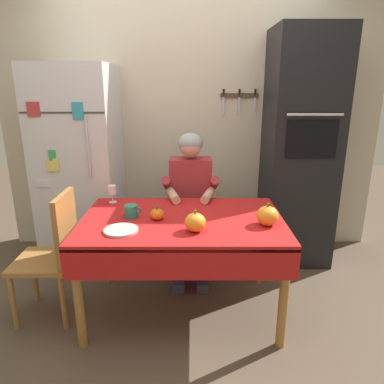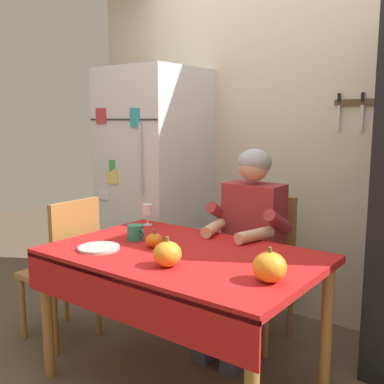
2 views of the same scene
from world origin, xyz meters
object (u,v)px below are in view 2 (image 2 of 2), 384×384
(chair_behind_person, at_px, (262,260))
(seated_person, at_px, (248,232))
(coffee_mug, at_px, (135,233))
(dining_table, at_px, (180,268))
(wine_glass, at_px, (147,211))
(pumpkin_large, at_px, (167,254))
(chair_left_side, at_px, (67,264))
(refrigerator, at_px, (155,186))
(pumpkin_medium, at_px, (270,267))
(serving_tray, at_px, (99,248))
(pumpkin_small, at_px, (154,240))

(chair_behind_person, distance_m, seated_person, 0.29)
(chair_behind_person, distance_m, coffee_mug, 0.90)
(dining_table, height_order, seated_person, seated_person)
(wine_glass, height_order, pumpkin_large, pumpkin_large)
(chair_left_side, height_order, wine_glass, chair_left_side)
(refrigerator, xyz_separation_m, pumpkin_medium, (1.52, -0.98, -0.10))
(chair_left_side, bearing_deg, wine_glass, 48.40)
(pumpkin_large, xyz_separation_m, serving_tray, (-0.47, -0.00, -0.05))
(coffee_mug, distance_m, wine_glass, 0.38)
(chair_behind_person, bearing_deg, pumpkin_small, -106.02)
(chair_behind_person, height_order, pumpkin_large, chair_behind_person)
(refrigerator, bearing_deg, serving_tray, -62.50)
(pumpkin_large, relative_size, pumpkin_small, 1.44)
(pumpkin_large, bearing_deg, wine_glass, 138.71)
(pumpkin_large, height_order, pumpkin_medium, pumpkin_medium)
(chair_left_side, relative_size, pumpkin_small, 9.37)
(coffee_mug, xyz_separation_m, pumpkin_large, (0.45, -0.25, 0.02))
(serving_tray, bearing_deg, pumpkin_medium, 6.48)
(chair_left_side, height_order, serving_tray, chair_left_side)
(serving_tray, bearing_deg, pumpkin_small, 44.52)
(pumpkin_large, distance_m, pumpkin_medium, 0.49)
(chair_behind_person, relative_size, pumpkin_large, 6.53)
(dining_table, bearing_deg, wine_glass, 146.89)
(refrigerator, bearing_deg, coffee_mug, -54.75)
(chair_left_side, distance_m, coffee_mug, 0.61)
(pumpkin_large, bearing_deg, pumpkin_medium, 12.29)
(wine_glass, relative_size, serving_tray, 0.63)
(dining_table, xyz_separation_m, chair_left_side, (-0.90, -0.03, -0.14))
(pumpkin_large, relative_size, pumpkin_medium, 0.94)
(seated_person, bearing_deg, dining_table, -95.29)
(chair_left_side, distance_m, wine_glass, 0.61)
(seated_person, bearing_deg, chair_left_side, -146.58)
(refrigerator, xyz_separation_m, pumpkin_large, (1.04, -1.09, -0.10))
(seated_person, distance_m, coffee_mug, 0.70)
(refrigerator, distance_m, coffee_mug, 1.03)
(refrigerator, distance_m, pumpkin_large, 1.51)
(chair_behind_person, xyz_separation_m, chair_left_side, (-0.96, -0.82, 0.00))
(coffee_mug, height_order, pumpkin_large, pumpkin_large)
(dining_table, xyz_separation_m, pumpkin_medium, (0.57, -0.10, 0.15))
(refrigerator, bearing_deg, chair_left_side, -86.90)
(wine_glass, xyz_separation_m, pumpkin_medium, (1.12, -0.46, -0.03))
(serving_tray, bearing_deg, chair_behind_person, 66.35)
(refrigerator, xyz_separation_m, serving_tray, (0.57, -1.09, -0.15))
(dining_table, bearing_deg, coffee_mug, 173.09)
(pumpkin_medium, bearing_deg, seated_person, 125.89)
(refrigerator, distance_m, pumpkin_medium, 1.81)
(pumpkin_large, relative_size, serving_tray, 0.65)
(chair_behind_person, bearing_deg, seated_person, -90.00)
(wine_glass, relative_size, pumpkin_small, 1.40)
(seated_person, height_order, pumpkin_medium, seated_person)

